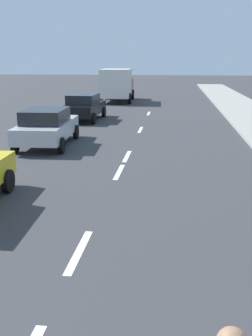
{
  "coord_description": "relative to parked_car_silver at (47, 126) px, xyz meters",
  "views": [
    {
      "loc": [
        1.72,
        3.0,
        3.54
      ],
      "look_at": [
        0.65,
        11.74,
        1.1
      ],
      "focal_mm": 41.78,
      "sensor_mm": 36.0,
      "label": 1
    }
  ],
  "objects": [
    {
      "name": "ground_plane",
      "position": [
        3.6,
        1.12,
        -0.84
      ],
      "size": [
        160.0,
        160.0,
        0.0
      ],
      "primitive_type": "plane",
      "color": "#38383A"
    },
    {
      "name": "lane_stripe_3",
      "position": [
        3.6,
        -9.25,
        -0.84
      ],
      "size": [
        0.16,
        1.8,
        0.01
      ],
      "primitive_type": "cube",
      "color": "white",
      "rests_on": "ground"
    },
    {
      "name": "lane_stripe_4",
      "position": [
        3.6,
        -3.72,
        -0.84
      ],
      "size": [
        0.16,
        1.8,
        0.01
      ],
      "primitive_type": "cube",
      "color": "white",
      "rests_on": "ground"
    },
    {
      "name": "lane_stripe_5",
      "position": [
        3.6,
        -1.55,
        -0.84
      ],
      "size": [
        0.16,
        1.8,
        0.01
      ],
      "primitive_type": "cube",
      "color": "white",
      "rests_on": "ground"
    },
    {
      "name": "lane_stripe_6",
      "position": [
        3.6,
        4.36,
        -0.84
      ],
      "size": [
        0.16,
        1.8,
        0.01
      ],
      "primitive_type": "cube",
      "color": "white",
      "rests_on": "ground"
    },
    {
      "name": "lane_stripe_7",
      "position": [
        3.6,
        10.87,
        -0.84
      ],
      "size": [
        0.16,
        1.8,
        0.01
      ],
      "primitive_type": "cube",
      "color": "white",
      "rests_on": "ground"
    },
    {
      "name": "parked_car_silver",
      "position": [
        0.0,
        0.0,
        0.0
      ],
      "size": [
        2.22,
        4.49,
        1.57
      ],
      "rotation": [
        0.0,
        0.0,
        0.05
      ],
      "color": "#B7BABF",
      "rests_on": "ground"
    },
    {
      "name": "parked_car_black",
      "position": [
        -0.07,
        7.34,
        -0.0
      ],
      "size": [
        2.07,
        4.33,
        1.57
      ],
      "rotation": [
        0.0,
        0.0,
        -0.03
      ],
      "color": "black",
      "rests_on": "ground"
    },
    {
      "name": "delivery_truck",
      "position": [
        0.35,
        18.38,
        0.66
      ],
      "size": [
        2.88,
        6.34,
        2.8
      ],
      "rotation": [
        0.0,
        0.0,
        0.04
      ],
      "color": "maroon",
      "rests_on": "ground"
    }
  ]
}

